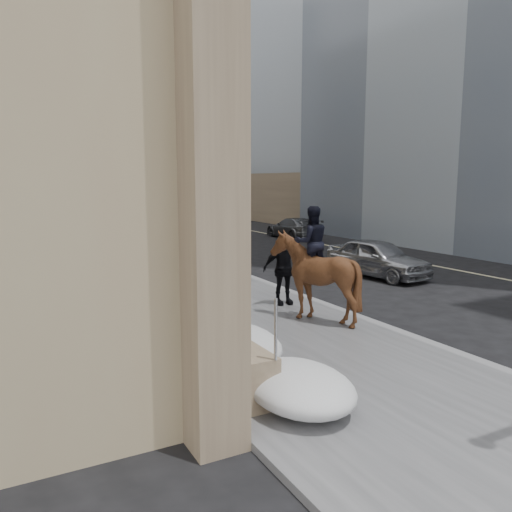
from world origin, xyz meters
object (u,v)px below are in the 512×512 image
at_px(mounted_horse_left, 161,258).
at_px(car_silver, 377,258).
at_px(mounted_horse_right, 314,272).
at_px(pedestrian, 283,269).
at_px(car_grey, 293,228).

bearing_deg(mounted_horse_left, car_silver, 153.99).
height_order(mounted_horse_right, car_silver, mounted_horse_right).
height_order(pedestrian, car_grey, pedestrian).
height_order(mounted_horse_right, car_grey, mounted_horse_right).
bearing_deg(mounted_horse_right, mounted_horse_left, -43.12).
xyz_separation_m(pedestrian, car_silver, (5.31, 2.28, -0.40)).
relative_size(car_silver, car_grey, 0.95).
bearing_deg(car_silver, pedestrian, -164.45).
xyz_separation_m(mounted_horse_left, car_silver, (7.91, -0.15, -0.56)).
distance_m(mounted_horse_left, mounted_horse_right, 4.77).
relative_size(mounted_horse_left, pedestrian, 1.45).
height_order(mounted_horse_left, mounted_horse_right, mounted_horse_left).
bearing_deg(car_grey, mounted_horse_left, 44.97).
bearing_deg(car_silver, mounted_horse_left, 171.19).
xyz_separation_m(mounted_horse_right, car_silver, (5.46, 3.94, -0.59)).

